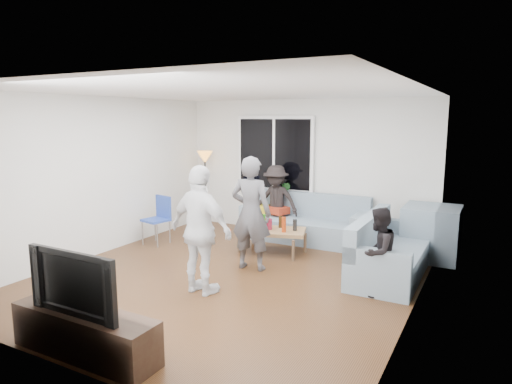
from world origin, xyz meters
The scene contains 32 objects.
floor centered at (0.00, 0.00, -0.02)m, with size 5.00×5.50×0.04m, color #56351C.
ceiling centered at (0.00, 0.00, 2.62)m, with size 5.00×5.50×0.04m, color white.
wall_back centered at (0.00, 2.77, 1.30)m, with size 5.00×0.04×2.60m, color silver.
wall_front centered at (0.00, -2.77, 1.30)m, with size 5.00×0.04×2.60m, color silver.
wall_left centered at (-2.52, 0.00, 1.30)m, with size 0.04×5.50×2.60m, color silver.
wall_right centered at (2.52, 0.00, 1.30)m, with size 0.04×5.50×2.60m, color silver.
window_frame centered at (-0.60, 2.69, 1.55)m, with size 1.62×0.06×1.47m, color white.
window_glass centered at (-0.60, 2.65, 1.55)m, with size 1.50×0.02×1.35m, color black.
window_mullion centered at (-0.60, 2.64, 1.55)m, with size 0.05×0.03×1.35m, color white.
radiator centered at (-0.60, 2.65, 0.31)m, with size 1.30×0.12×0.62m, color silver.
potted_plant centered at (-0.34, 2.62, 0.81)m, with size 0.21×0.17×0.39m, color #255E25.
vase centered at (-0.78, 2.62, 0.71)m, with size 0.18×0.18×0.18m, color white.
sofa_back_section centered at (0.21, 2.27, 0.42)m, with size 2.30×0.85×0.85m, color gray, non-canonical shape.
sofa_right_section centered at (2.02, 1.16, 0.42)m, with size 0.85×2.00×0.85m, color gray, non-canonical shape.
sofa_corner centered at (2.41, 2.27, 0.42)m, with size 0.85×0.85×0.85m, color gray.
cushion_yellow centered at (-0.74, 2.25, 0.51)m, with size 0.38×0.32×0.14m, color gold.
cushion_red centered at (-0.35, 2.33, 0.51)m, with size 0.36×0.30×0.13m, color maroon.
coffee_table centered at (0.02, 1.32, 0.20)m, with size 1.10×0.60×0.40m, color #AC8453.
pitcher centered at (-0.07, 1.31, 0.49)m, with size 0.17×0.17×0.17m, color maroon.
side_chair centered at (-2.05, 0.80, 0.43)m, with size 0.40×0.40×0.86m, color #2541A1, non-canonical shape.
floor_lamp centered at (-2.05, 2.37, 0.78)m, with size 0.32×0.32×1.56m, color #FF9A30, non-canonical shape.
player_left centered at (0.10, 0.44, 0.85)m, with size 0.62×0.41×1.70m, color #4F4F54.
player_right centered at (0.00, -0.70, 0.84)m, with size 0.98×0.41×1.67m, color silver.
spectator_right centered at (2.02, 0.30, 0.57)m, with size 0.56×0.44×1.15m, color black.
spectator_back centered at (-0.38, 2.30, 0.69)m, with size 0.89×0.51×1.37m, color black.
tv_console centered at (-0.09, -2.50, 0.22)m, with size 1.60×0.40×0.44m, color #2F2217.
television centered at (-0.09, -2.50, 0.75)m, with size 1.08×0.14×0.62m, color black.
bottle_a centered at (-0.28, 1.44, 0.53)m, with size 0.07×0.07×0.25m, color orange.
bottle_d centered at (0.27, 1.26, 0.52)m, with size 0.07×0.07×0.25m, color #C43D11.
bottle_e centered at (0.39, 1.43, 0.49)m, with size 0.07×0.07×0.19m, color black.
bottle_c centered at (0.09, 1.50, 0.50)m, with size 0.07×0.07×0.19m, color #341F0B.
bottle_b centered at (-0.07, 1.18, 0.54)m, with size 0.08×0.08×0.27m, color #2B8718.
Camera 1 is at (3.25, -5.26, 2.26)m, focal length 31.51 mm.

